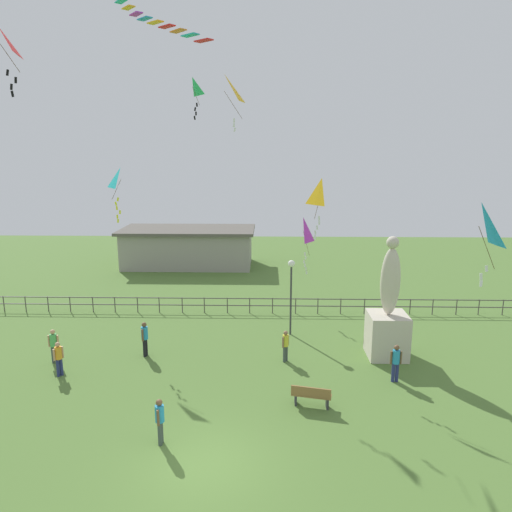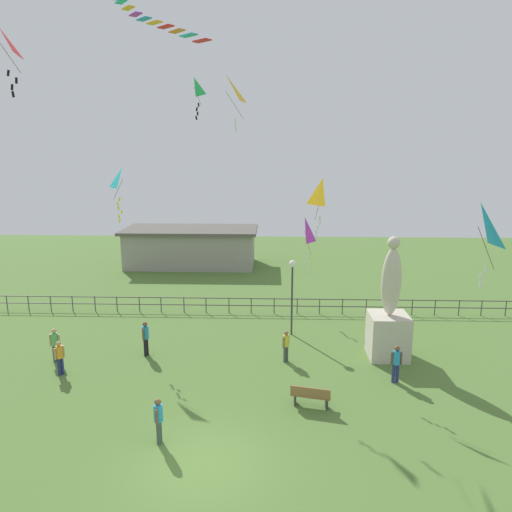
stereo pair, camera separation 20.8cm
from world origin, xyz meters
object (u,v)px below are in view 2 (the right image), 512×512
at_px(kite_5, 226,92).
at_px(statue_monument, 389,321).
at_px(person_3, 146,336).
at_px(person_0, 55,343).
at_px(kite_3, 305,232).
at_px(person_1, 396,361).
at_px(park_bench, 311,396).
at_px(person_5, 158,418).
at_px(kite_1, 123,181).
at_px(lamppost, 292,280).
at_px(kite_0, 194,88).
at_px(person_2, 60,356).
at_px(kite_2, 322,194).
at_px(person_4, 286,344).
at_px(kite_4, 0,45).
at_px(kite_6, 478,229).

bearing_deg(kite_5, statue_monument, -21.64).
bearing_deg(person_3, person_0, -168.04).
relative_size(person_3, kite_3, 0.51).
bearing_deg(statue_monument, person_1, -95.68).
bearing_deg(park_bench, person_5, -154.67).
height_order(kite_1, kite_3, kite_1).
distance_m(park_bench, person_5, 5.74).
bearing_deg(kite_1, person_5, -68.87).
bearing_deg(lamppost, person_3, -157.64).
distance_m(statue_monument, kite_1, 14.81).
distance_m(person_5, kite_0, 16.60).
bearing_deg(person_2, kite_3, 36.56).
relative_size(person_2, kite_2, 0.56).
bearing_deg(park_bench, person_4, 101.85).
distance_m(person_4, person_5, 7.72).
relative_size(lamppost, kite_2, 1.46).
distance_m(person_4, kite_5, 12.36).
distance_m(park_bench, kite_4, 16.12).
bearing_deg(person_0, park_bench, -17.35).
bearing_deg(kite_0, kite_3, 10.32).
distance_m(person_3, kite_2, 10.52).
xyz_separation_m(statue_monument, person_0, (-15.29, -1.11, -0.83)).
bearing_deg(kite_6, lamppost, 117.21).
relative_size(kite_1, kite_4, 1.29).
bearing_deg(kite_6, kite_4, 171.24).
xyz_separation_m(person_1, person_5, (-8.86, -4.53, -0.02)).
bearing_deg(kite_6, statue_monument, 94.73).
height_order(lamppost, kite_2, kite_2).
relative_size(lamppost, kite_5, 1.55).
bearing_deg(kite_0, person_2, -125.43).
relative_size(kite_5, kite_6, 1.04).
distance_m(kite_0, kite_5, 2.43).
xyz_separation_m(person_2, person_5, (5.41, -4.73, 0.04)).
bearing_deg(person_2, park_bench, -12.20).
xyz_separation_m(statue_monument, kite_1, (-13.07, 3.14, 6.22)).
relative_size(person_5, kite_5, 0.62).
bearing_deg(person_5, person_1, 27.08).
bearing_deg(person_1, person_2, 179.18).
xyz_separation_m(kite_0, kite_1, (-3.55, -1.53, -4.65)).
bearing_deg(kite_2, person_3, -173.70).
height_order(person_5, kite_3, kite_3).
bearing_deg(person_3, person_5, -71.89).
xyz_separation_m(person_0, kite_0, (5.77, 5.78, 11.71)).
xyz_separation_m(park_bench, kite_2, (0.75, 5.28, 7.09)).
xyz_separation_m(lamppost, person_2, (-10.14, -4.95, -2.07)).
relative_size(park_bench, kite_1, 0.57).
bearing_deg(kite_2, statue_monument, -11.04).
bearing_deg(park_bench, kite_1, 139.51).
bearing_deg(person_1, lamppost, 128.67).
bearing_deg(person_0, kite_5, 28.95).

